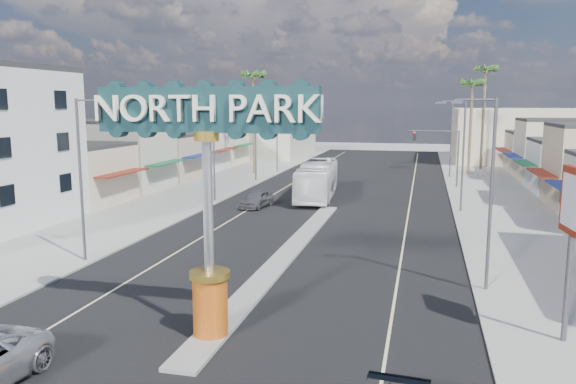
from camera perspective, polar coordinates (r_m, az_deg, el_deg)
The scene contains 23 objects.
ground at distance 48.15m, azimuth 4.42°, elevation -1.50°, with size 160.00×160.00×0.00m, color gray.
road at distance 48.15m, azimuth 4.42°, elevation -1.49°, with size 20.00×120.00×0.01m, color black.
median_island at distance 32.82m, azimuth -0.12°, elevation -6.31°, with size 1.30×30.00×0.16m, color gray.
sidewalk_left at distance 52.20m, azimuth -10.93°, elevation -0.75°, with size 8.00×120.00×0.12m, color gray.
sidewalk_right at distance 47.98m, azimuth 21.17°, elevation -2.05°, with size 8.00×120.00×0.12m, color gray.
storefront_row_left at distance 67.80m, azimuth -14.16°, elevation 3.85°, with size 12.00×42.00×6.00m, color beige.
backdrop_far_left at distance 96.50m, azimuth -4.21°, elevation 6.14°, with size 20.00×20.00×8.00m, color #B7B29E.
backdrop_far_right at distance 93.00m, azimuth 22.68°, elevation 5.37°, with size 20.00×20.00×8.00m, color beige.
gateway_sign at distance 20.38m, azimuth -8.20°, elevation 0.99°, with size 8.20×1.50×9.15m.
traffic_signal_left at distance 63.16m, azimuth -1.74°, elevation 4.92°, with size 5.09×0.45×6.00m.
traffic_signal_right at distance 60.93m, azimuth 15.21°, elevation 4.47°, with size 5.09×0.45×6.00m.
streetlight_l_near at distance 32.43m, azimuth -20.12°, elevation 1.94°, with size 2.03×0.22×9.00m.
streetlight_l_mid at distance 50.22m, azimuth -7.38°, elevation 4.72°, with size 2.03×0.22×9.00m.
streetlight_l_far at distance 71.15m, azimuth -1.00°, elevation 6.02°, with size 2.03×0.22×9.00m.
streetlight_r_near at distance 27.15m, azimuth 19.64°, elevation 0.70°, with size 2.03×0.22×9.00m.
streetlight_r_mid at distance 46.98m, azimuth 17.19°, elevation 4.10°, with size 2.03×0.22×9.00m.
streetlight_r_far at distance 68.91m, azimuth 16.12°, elevation 5.57°, with size 2.03×0.22×9.00m.
palm_left_far at distance 69.89m, azimuth -3.51°, elevation 11.22°, with size 2.60×2.60×13.10m.
palm_right_mid at distance 72.98m, azimuth 18.23°, elevation 10.00°, with size 2.60×2.60×12.10m.
palm_right_far at distance 79.19m, azimuth 19.42°, elevation 11.12°, with size 2.60×2.60×14.10m.
car_parked_left at distance 47.63m, azimuth -3.19°, elevation -0.72°, with size 1.70×4.24×1.44m, color slate.
city_bus at distance 52.14m, azimuth 2.99°, elevation 1.23°, with size 2.88×12.30×3.43m, color white.
bank_pylon_sign at distance 22.30m, azimuth 27.00°, elevation -1.76°, with size 0.48×2.01×6.39m.
Camera 1 is at (7.54, -16.75, 8.72)m, focal length 35.00 mm.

